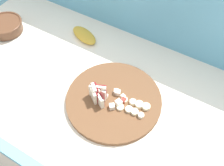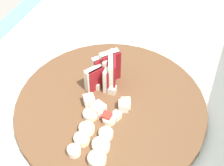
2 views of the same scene
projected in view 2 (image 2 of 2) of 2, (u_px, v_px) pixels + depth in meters
cutting_board at (113, 108)px, 0.61m from camera, size 0.36×0.36×0.02m
apple_wedge_fan at (107, 71)px, 0.62m from camera, size 0.08×0.06×0.07m
apple_dice_pile at (106, 105)px, 0.59m from camera, size 0.08×0.09×0.02m
banana_slice_rows at (94, 138)px, 0.54m from camera, size 0.11×0.08×0.01m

